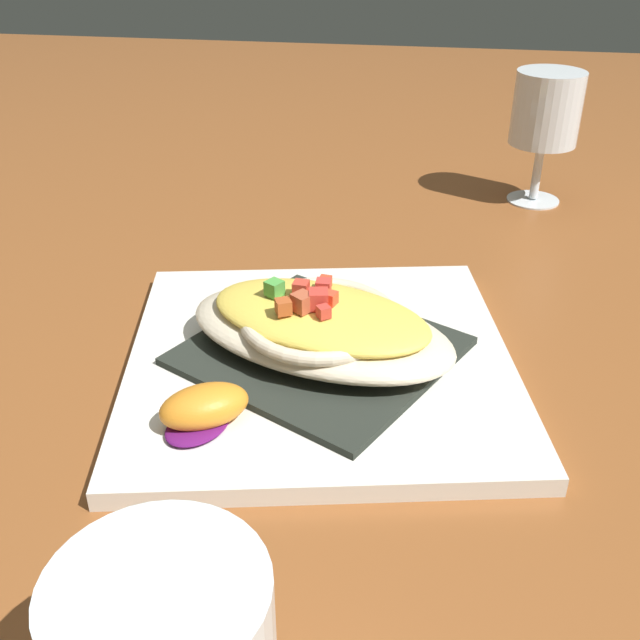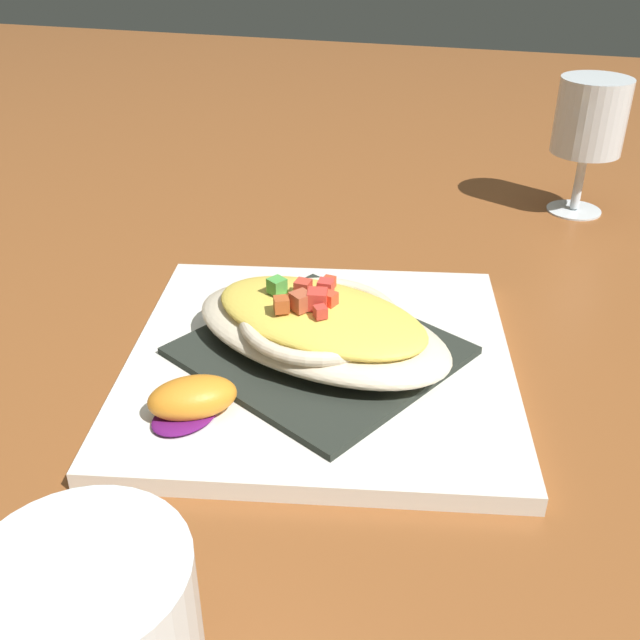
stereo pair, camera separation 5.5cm
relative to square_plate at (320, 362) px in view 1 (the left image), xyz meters
name	(u,v)px [view 1 (the left image)]	position (x,y,z in m)	size (l,w,h in m)	color
ground_plane	(320,370)	(0.00, 0.00, -0.01)	(2.60, 2.60, 0.00)	brown
square_plate	(320,362)	(0.00, 0.00, 0.00)	(0.29, 0.29, 0.01)	white
folded_napkin	(320,351)	(0.00, 0.00, 0.01)	(0.18, 0.17, 0.01)	#262B24
gratin_dish	(320,325)	(0.00, 0.00, 0.03)	(0.17, 0.23, 0.05)	beige
orange_garnish	(203,409)	(0.09, -0.06, 0.02)	(0.07, 0.07, 0.03)	#59135D
stemmed_glass	(546,116)	(-0.38, 0.19, 0.09)	(0.07, 0.07, 0.15)	white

